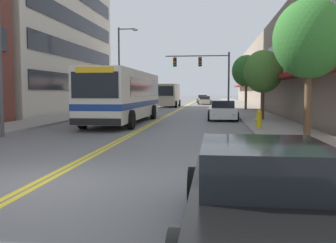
{
  "coord_description": "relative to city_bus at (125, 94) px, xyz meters",
  "views": [
    {
      "loc": [
        3.68,
        -7.45,
        1.95
      ],
      "look_at": [
        -0.58,
        27.69,
        -0.9
      ],
      "focal_mm": 40.0,
      "sensor_mm": 36.0,
      "label": 1
    }
  ],
  "objects": [
    {
      "name": "car_champagne_moving_lead",
      "position": [
        4.21,
        34.27,
        -1.2
      ],
      "size": [
        1.97,
        4.84,
        1.24
      ],
      "color": "beige",
      "rests_on": "ground_plane"
    },
    {
      "name": "street_tree_right_near",
      "position": [
        8.69,
        -9.61,
        1.93
      ],
      "size": [
        2.44,
        2.44,
        4.94
      ],
      "color": "brown",
      "rests_on": "sidewalk_right"
    },
    {
      "name": "sidewalk_right",
      "position": [
        8.83,
        21.61,
        -1.72
      ],
      "size": [
        3.06,
        106.0,
        0.13
      ],
      "color": "gray",
      "rests_on": "ground_plane"
    },
    {
      "name": "street_lamp_left_near",
      "position": [
        -3.17,
        -7.87,
        3.24
      ],
      "size": [
        2.48,
        0.28,
        8.46
      ],
      "color": "#47474C",
      "rests_on": "ground_plane"
    },
    {
      "name": "box_truck",
      "position": [
        -0.18,
        24.07,
        -0.24
      ],
      "size": [
        2.67,
        6.55,
        2.88
      ],
      "color": "beige",
      "rests_on": "ground_plane"
    },
    {
      "name": "car_silver_moving_second",
      "position": [
        3.63,
        42.99,
        -1.16
      ],
      "size": [
        1.97,
        4.38,
        1.33
      ],
      "color": "#B7B7BC",
      "rests_on": "ground_plane"
    },
    {
      "name": "city_bus",
      "position": [
        0.0,
        0.0,
        0.0
      ],
      "size": [
        2.87,
        11.75,
        3.14
      ],
      "color": "silver",
      "rests_on": "ground_plane"
    },
    {
      "name": "car_black_parked_right_foreground",
      "position": [
        6.14,
        -18.08,
        -1.18
      ],
      "size": [
        2.12,
        4.72,
        1.28
      ],
      "color": "black",
      "rests_on": "ground_plane"
    },
    {
      "name": "car_white_parked_right_mid",
      "position": [
        6.13,
        3.27,
        -1.17
      ],
      "size": [
        2.02,
        4.75,
        1.32
      ],
      "color": "white",
      "rests_on": "ground_plane"
    },
    {
      "name": "car_navy_parked_left_mid",
      "position": [
        -2.65,
        17.17,
        -1.13
      ],
      "size": [
        2.13,
        4.75,
        1.4
      ],
      "color": "#19234C",
      "rests_on": "ground_plane"
    },
    {
      "name": "sidewalk_left",
      "position": [
        -5.23,
        21.61,
        -1.72
      ],
      "size": [
        3.06,
        106.0,
        0.13
      ],
      "color": "gray",
      "rests_on": "ground_plane"
    },
    {
      "name": "street_lamp_left_far",
      "position": [
        -3.25,
        12.34,
        2.93
      ],
      "size": [
        1.97,
        0.28,
        7.99
      ],
      "color": "#47474C",
      "rests_on": "ground_plane"
    },
    {
      "name": "street_tree_right_mid",
      "position": [
        8.69,
        2.32,
        1.46
      ],
      "size": [
        2.53,
        2.53,
        4.51
      ],
      "color": "brown",
      "rests_on": "sidewalk_right"
    },
    {
      "name": "traffic_signal_mast",
      "position": [
        4.7,
        15.52,
        2.45
      ],
      "size": [
        6.51,
        0.38,
        5.89
      ],
      "color": "#47474C",
      "rests_on": "ground_plane"
    },
    {
      "name": "street_tree_right_far",
      "position": [
        8.79,
        16.19,
        2.25
      ],
      "size": [
        2.91,
        2.91,
        5.52
      ],
      "color": "brown",
      "rests_on": "sidewalk_right"
    },
    {
      "name": "ground_plane",
      "position": [
        1.8,
        21.61,
        -1.78
      ],
      "size": [
        240.0,
        240.0,
        0.0
      ],
      "primitive_type": "plane",
      "color": "slate"
    },
    {
      "name": "fire_hydrant",
      "position": [
        7.75,
        -3.9,
        -1.2
      ],
      "size": [
        0.34,
        0.26,
        0.9
      ],
      "color": "yellow",
      "rests_on": "sidewalk_right"
    },
    {
      "name": "storefront_row_right",
      "position": [
        14.59,
        21.61,
        2.4
      ],
      "size": [
        9.1,
        68.0,
        8.37
      ],
      "color": "gray",
      "rests_on": "ground_plane"
    },
    {
      "name": "centre_line",
      "position": [
        1.8,
        21.61,
        -1.78
      ],
      "size": [
        0.34,
        106.0,
        0.01
      ],
      "color": "yellow",
      "rests_on": "ground_plane"
    }
  ]
}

